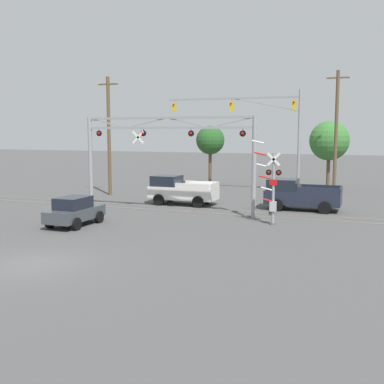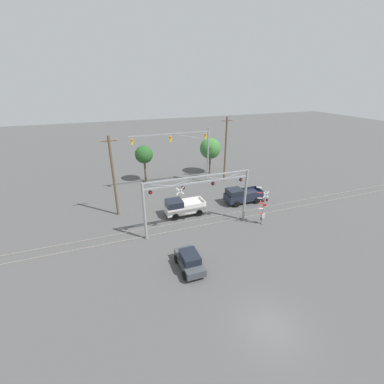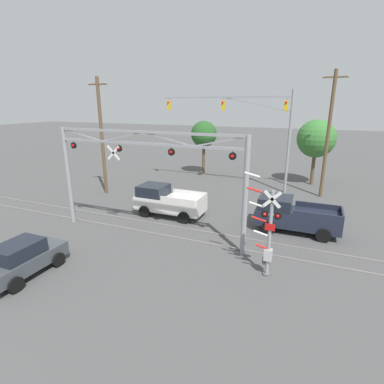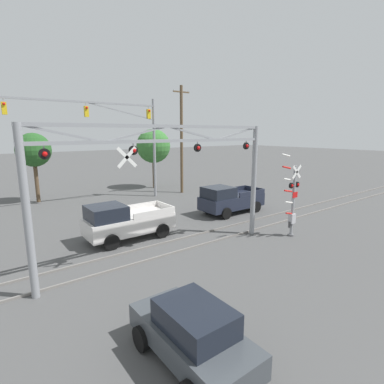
# 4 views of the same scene
# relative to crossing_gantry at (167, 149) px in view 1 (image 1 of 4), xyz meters

# --- Properties ---
(ground_plane) EXTENTS (200.00, 200.00, 0.00)m
(ground_plane) POSITION_rel_crossing_gantry_xyz_m (0.01, -13.39, -4.16)
(ground_plane) COLOR #4C4C4C
(rail_track_near) EXTENTS (80.00, 0.08, 0.10)m
(rail_track_near) POSITION_rel_crossing_gantry_xyz_m (0.01, 0.28, -4.11)
(rail_track_near) COLOR gray
(rail_track_near) RESTS_ON ground_plane
(rail_track_far) EXTENTS (80.00, 0.08, 0.10)m
(rail_track_far) POSITION_rel_crossing_gantry_xyz_m (0.01, 1.72, -4.11)
(rail_track_far) COLOR gray
(rail_track_far) RESTS_ON ground_plane
(crossing_gantry) EXTENTS (11.87, 0.30, 6.25)m
(crossing_gantry) POSITION_rel_crossing_gantry_xyz_m (0.00, 0.00, 0.00)
(crossing_gantry) COLOR gray
(crossing_gantry) RESTS_ON ground_plane
(crossing_signal_mast) EXTENTS (1.72, 0.35, 4.83)m
(crossing_signal_mast) POSITION_rel_crossing_gantry_xyz_m (7.26, -1.64, -2.18)
(crossing_signal_mast) COLOR gray
(crossing_signal_mast) RESTS_ON ground_plane
(traffic_signal_span) EXTENTS (12.05, 0.39, 8.80)m
(traffic_signal_span) POSITION_rel_crossing_gantry_xyz_m (3.81, 12.68, 1.93)
(traffic_signal_span) COLOR gray
(traffic_signal_span) RESTS_ON ground_plane
(pickup_truck_lead) EXTENTS (4.87, 2.31, 2.09)m
(pickup_truck_lead) POSITION_rel_crossing_gantry_xyz_m (-0.55, 3.64, -3.12)
(pickup_truck_lead) COLOR silver
(pickup_truck_lead) RESTS_ON ground_plane
(pickup_truck_following) EXTENTS (4.99, 2.31, 2.09)m
(pickup_truck_following) POSITION_rel_crossing_gantry_xyz_m (7.96, 4.15, -3.12)
(pickup_truck_following) COLOR #1E2333
(pickup_truck_following) RESTS_ON ground_plane
(sedan_waiting) EXTENTS (1.95, 3.84, 1.65)m
(sedan_waiting) POSITION_rel_crossing_gantry_xyz_m (-3.10, -5.95, -3.32)
(sedan_waiting) COLOR #3D4247
(sedan_waiting) RESTS_ON ground_plane
(utility_pole_left) EXTENTS (1.80, 0.28, 9.76)m
(utility_pole_left) POSITION_rel_crossing_gantry_xyz_m (-8.07, 6.41, 0.87)
(utility_pole_left) COLOR brown
(utility_pole_left) RESTS_ON ground_plane
(utility_pole_right) EXTENTS (1.80, 0.28, 10.22)m
(utility_pole_right) POSITION_rel_crossing_gantry_xyz_m (9.59, 12.60, 1.10)
(utility_pole_right) COLOR brown
(utility_pole_right) RESTS_ON ground_plane
(background_tree_beyond_span) EXTENTS (2.82, 2.82, 5.87)m
(background_tree_beyond_span) POSITION_rel_crossing_gantry_xyz_m (-2.67, 16.69, 0.26)
(background_tree_beyond_span) COLOR brown
(background_tree_beyond_span) RESTS_ON ground_plane
(background_tree_far_left_verge) EXTENTS (3.56, 3.56, 6.26)m
(background_tree_far_left_verge) POSITION_rel_crossing_gantry_xyz_m (8.73, 16.56, 0.30)
(background_tree_far_left_verge) COLOR brown
(background_tree_far_left_verge) RESTS_ON ground_plane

